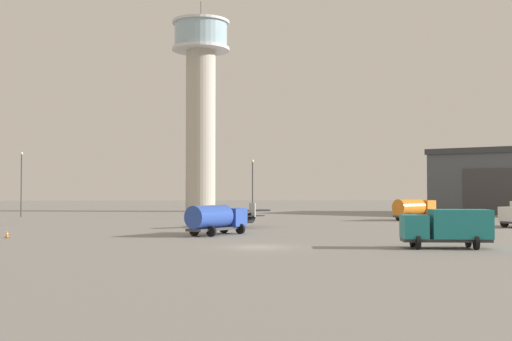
{
  "coord_description": "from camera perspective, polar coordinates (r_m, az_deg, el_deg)",
  "views": [
    {
      "loc": [
        -3.19,
        -48.55,
        4.37
      ],
      "look_at": [
        0.89,
        17.2,
        6.28
      ],
      "focal_mm": 45.23,
      "sensor_mm": 36.0,
      "label": 1
    }
  ],
  "objects": [
    {
      "name": "airplane_black",
      "position": [
        73.87,
        -1.8,
        -4.02
      ],
      "size": [
        8.76,
        7.35,
        2.85
      ],
      "rotation": [
        0.0,
        0.0,
        2.16
      ],
      "color": "black",
      "rests_on": "ground_plane"
    },
    {
      "name": "truck_fuel_tanker_orange",
      "position": [
        92.53,
        13.78,
        -3.27
      ],
      "size": [
        6.76,
        5.42,
        2.99
      ],
      "rotation": [
        0.0,
        0.0,
        0.56
      ],
      "color": "#38383D",
      "rests_on": "ground_plane"
    },
    {
      "name": "truck_box_teal",
      "position": [
        49.73,
        16.6,
        -4.77
      ],
      "size": [
        6.61,
        3.6,
        2.87
      ],
      "rotation": [
        0.0,
        0.0,
        3.03
      ],
      "color": "#38383D",
      "rests_on": "ground_plane"
    },
    {
      "name": "light_post_north",
      "position": [
        107.82,
        -20.04,
        -0.7
      ],
      "size": [
        0.44,
        0.44,
        10.22
      ],
      "color": "#38383D",
      "rests_on": "ground_plane"
    },
    {
      "name": "truck_fuel_tanker_blue",
      "position": [
        61.45,
        -3.57,
        -4.23
      ],
      "size": [
        6.03,
        6.98,
        2.86
      ],
      "rotation": [
        0.0,
        0.0,
        0.92
      ],
      "color": "#38383D",
      "rests_on": "ground_plane"
    },
    {
      "name": "light_post_west",
      "position": [
        95.38,
        -0.31,
        -1.15
      ],
      "size": [
        0.44,
        0.44,
        8.76
      ],
      "color": "#38383D",
      "rests_on": "ground_plane"
    },
    {
      "name": "control_tower",
      "position": [
        128.56,
        -4.91,
        6.68
      ],
      "size": [
        11.34,
        11.34,
        41.62
      ],
      "color": "#B2AD9E",
      "rests_on": "ground_plane"
    },
    {
      "name": "traffic_cone_near_left",
      "position": [
        62.17,
        -21.16,
        -5.28
      ],
      "size": [
        0.36,
        0.36,
        0.66
      ],
      "color": "black",
      "rests_on": "ground_plane"
    },
    {
      "name": "ground_plane",
      "position": [
        48.85,
        0.21,
        -6.79
      ],
      "size": [
        400.0,
        400.0,
        0.0
      ],
      "primitive_type": "plane",
      "color": "gray"
    }
  ]
}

